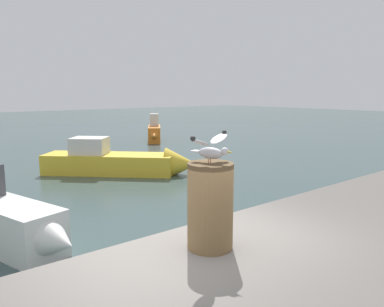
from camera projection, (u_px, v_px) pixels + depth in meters
The scene contains 5 objects.
mooring_post at pixel (210, 206), 3.31m from camera, with size 0.40×0.40×0.76m, color brown.
seagull at pixel (211, 148), 3.22m from camera, with size 0.56×0.39×0.26m.
boat_white at pixel (0, 219), 7.86m from camera, with size 2.07×4.60×1.61m.
boat_yellow at pixel (124, 162), 14.67m from camera, with size 5.11×5.07×1.59m.
boat_orange at pixel (154, 132), 24.15m from camera, with size 2.42×3.11×1.72m.
Camera 1 is at (-2.02, -2.95, 3.14)m, focal length 35.76 mm.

